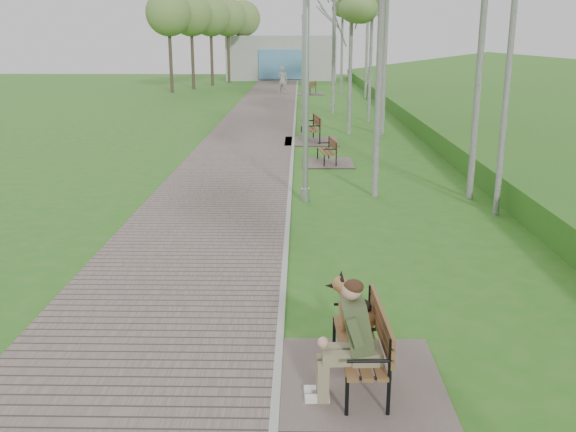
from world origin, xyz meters
name	(u,v)px	position (x,y,z in m)	size (l,w,h in m)	color
ground	(285,262)	(0.00, 0.00, 0.00)	(120.00, 120.00, 0.00)	#2A6A19
walkway	(260,117)	(-1.75, 21.50, 0.02)	(3.50, 67.00, 0.04)	#655851
kerb	(295,117)	(0.00, 21.50, 0.03)	(0.10, 67.00, 0.05)	#999993
embankment	(546,122)	(12.00, 20.00, 0.00)	(14.00, 70.00, 1.60)	#44742A
building_north	(282,58)	(-1.50, 50.97, 1.99)	(10.00, 5.20, 4.00)	#9E9E99
bench_main	(355,348)	(0.89, -4.19, 0.46)	(1.88, 2.09, 1.64)	#655851
bench_second	(327,158)	(1.11, 9.27, 0.18)	(1.60, 1.78, 0.98)	#655851
bench_third	(310,136)	(0.66, 13.62, 0.23)	(2.03, 2.25, 1.25)	#655851
bench_far	(310,91)	(0.95, 34.99, 0.20)	(1.80, 1.99, 1.10)	#655851
lamp_post_near	(306,96)	(0.40, 4.43, 2.56)	(0.21, 0.21, 5.48)	#A1A4A9
lamp_post_second	(304,69)	(0.39, 13.70, 2.73)	(0.23, 0.23, 5.83)	#A1A4A9
lamp_post_third	(303,65)	(0.40, 26.27, 2.37)	(0.20, 0.20, 5.07)	#A1A4A9
pedestrian_near	(283,80)	(-0.98, 35.34, 0.95)	(0.69, 0.45, 1.89)	silver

